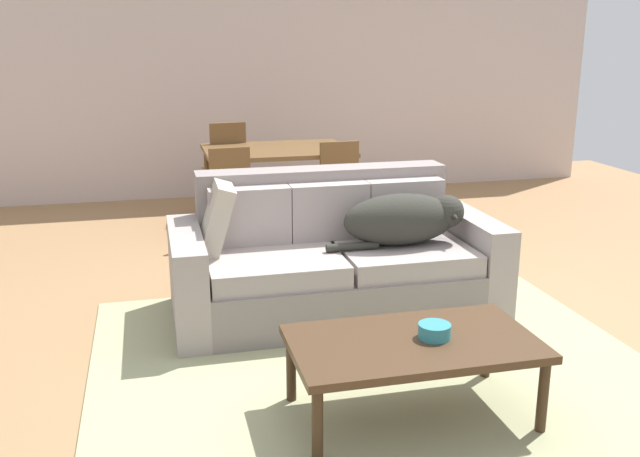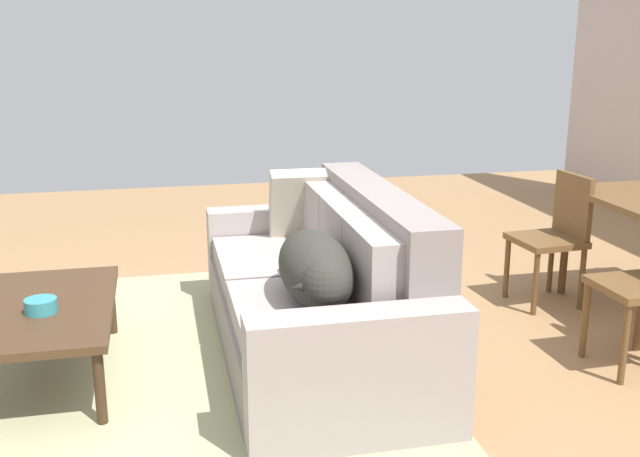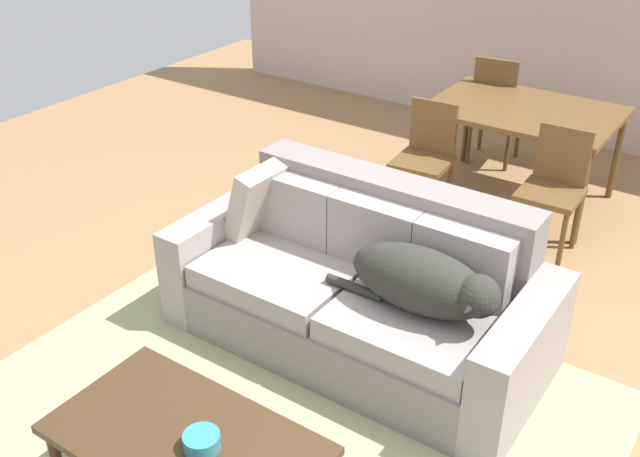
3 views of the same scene
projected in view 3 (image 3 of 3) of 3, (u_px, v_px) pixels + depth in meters
name	position (u px, v px, depth m)	size (l,w,h in m)	color
ground_plane	(366.00, 375.00, 4.04)	(10.00, 10.00, 0.00)	#9E764D
area_rug	(261.00, 434.00, 3.65)	(3.09, 2.77, 0.01)	tan
couch	(362.00, 289.00, 4.16)	(2.12, 0.98, 0.92)	gray
dog_on_left_cushion	(425.00, 282.00, 3.69)	(0.94, 0.34, 0.34)	#2E2E28
throw_pillow_by_left_arm	(261.00, 199.00, 4.41)	(0.12, 0.46, 0.46)	#B3A994
coffee_table	(186.00, 444.00, 3.11)	(1.17, 0.66, 0.41)	#452E1B
bowl_on_coffee_table	(202.00, 441.00, 3.02)	(0.16, 0.16, 0.07)	teal
dining_table	(524.00, 116.00, 5.58)	(1.37, 0.99, 0.75)	brown
dining_chair_near_left	(426.00, 153.00, 5.50)	(0.43, 0.43, 0.85)	brown
dining_chair_near_right	(554.00, 184.00, 4.99)	(0.41, 0.41, 0.87)	brown
dining_chair_far_left	(496.00, 107.00, 6.25)	(0.44, 0.44, 0.96)	brown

